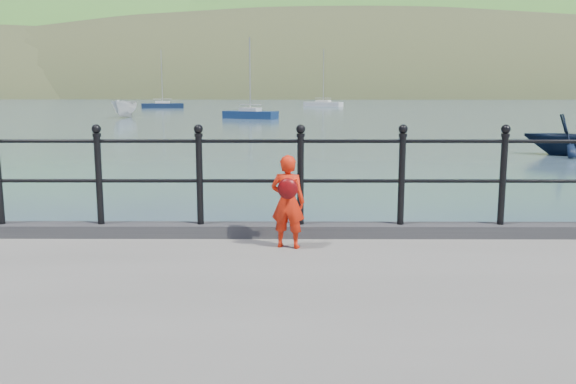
{
  "coord_description": "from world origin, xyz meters",
  "views": [
    {
      "loc": [
        0.49,
        -7.3,
        2.76
      ],
      "look_at": [
        0.45,
        -0.2,
        1.55
      ],
      "focal_mm": 38.0,
      "sensor_mm": 36.0,
      "label": 1
    }
  ],
  "objects_px": {
    "railing": "(250,168)",
    "sailboat_port": "(250,115)",
    "child": "(288,201)",
    "launch_navy": "(566,135)",
    "sailboat_deep": "(323,104)",
    "launch_white": "(125,109)",
    "sailboat_left": "(163,106)"
  },
  "relations": [
    {
      "from": "launch_white",
      "to": "sailboat_deep",
      "type": "height_order",
      "value": "sailboat_deep"
    },
    {
      "from": "child",
      "to": "launch_white",
      "type": "height_order",
      "value": "child"
    },
    {
      "from": "child",
      "to": "sailboat_port",
      "type": "xyz_separation_m",
      "value": [
        -3.76,
        50.34,
        -1.19
      ]
    },
    {
      "from": "railing",
      "to": "sailboat_deep",
      "type": "relative_size",
      "value": 2.0
    },
    {
      "from": "launch_white",
      "to": "sailboat_left",
      "type": "relative_size",
      "value": 0.53
    },
    {
      "from": "child",
      "to": "launch_white",
      "type": "xyz_separation_m",
      "value": [
        -15.83,
        51.85,
        -0.67
      ]
    },
    {
      "from": "launch_navy",
      "to": "sailboat_port",
      "type": "distance_m",
      "value": 35.03
    },
    {
      "from": "launch_navy",
      "to": "sailboat_deep",
      "type": "relative_size",
      "value": 0.36
    },
    {
      "from": "railing",
      "to": "sailboat_port",
      "type": "bearing_deg",
      "value": 93.8
    },
    {
      "from": "launch_white",
      "to": "launch_navy",
      "type": "xyz_separation_m",
      "value": [
        27.34,
        -33.04,
        -0.0
      ]
    },
    {
      "from": "railing",
      "to": "launch_white",
      "type": "bearing_deg",
      "value": 106.68
    },
    {
      "from": "child",
      "to": "launch_navy",
      "type": "xyz_separation_m",
      "value": [
        11.51,
        18.81,
        -0.67
      ]
    },
    {
      "from": "launch_navy",
      "to": "child",
      "type": "bearing_deg",
      "value": 168.23
    },
    {
      "from": "sailboat_port",
      "to": "sailboat_deep",
      "type": "bearing_deg",
      "value": 103.09
    },
    {
      "from": "sailboat_left",
      "to": "railing",
      "type": "bearing_deg",
      "value": -88.47
    },
    {
      "from": "railing",
      "to": "sailboat_deep",
      "type": "xyz_separation_m",
      "value": [
        5.53,
        89.52,
        -1.48
      ]
    },
    {
      "from": "railing",
      "to": "child",
      "type": "relative_size",
      "value": 17.36
    },
    {
      "from": "railing",
      "to": "sailboat_left",
      "type": "height_order",
      "value": "sailboat_left"
    },
    {
      "from": "launch_white",
      "to": "sailboat_left",
      "type": "xyz_separation_m",
      "value": [
        -2.51,
        29.27,
        -0.53
      ]
    },
    {
      "from": "launch_white",
      "to": "sailboat_port",
      "type": "relative_size",
      "value": 0.59
    },
    {
      "from": "sailboat_port",
      "to": "sailboat_left",
      "type": "height_order",
      "value": "sailboat_left"
    },
    {
      "from": "sailboat_port",
      "to": "sailboat_left",
      "type": "bearing_deg",
      "value": 140.98
    },
    {
      "from": "sailboat_left",
      "to": "child",
      "type": "bearing_deg",
      "value": -88.24
    },
    {
      "from": "launch_navy",
      "to": "sailboat_port",
      "type": "xyz_separation_m",
      "value": [
        -15.27,
        31.53,
        -0.52
      ]
    },
    {
      "from": "child",
      "to": "launch_navy",
      "type": "distance_m",
      "value": 22.06
    },
    {
      "from": "launch_white",
      "to": "sailboat_left",
      "type": "bearing_deg",
      "value": 99.33
    },
    {
      "from": "sailboat_left",
      "to": "launch_navy",
      "type": "bearing_deg",
      "value": -75.39
    },
    {
      "from": "launch_navy",
      "to": "sailboat_deep",
      "type": "distance_m",
      "value": 71.52
    },
    {
      "from": "launch_navy",
      "to": "sailboat_port",
      "type": "relative_size",
      "value": 0.43
    },
    {
      "from": "child",
      "to": "sailboat_left",
      "type": "xyz_separation_m",
      "value": [
        -18.34,
        81.12,
        -1.19
      ]
    },
    {
      "from": "launch_navy",
      "to": "sailboat_left",
      "type": "height_order",
      "value": "sailboat_left"
    },
    {
      "from": "railing",
      "to": "launch_navy",
      "type": "bearing_deg",
      "value": 56.81
    }
  ]
}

